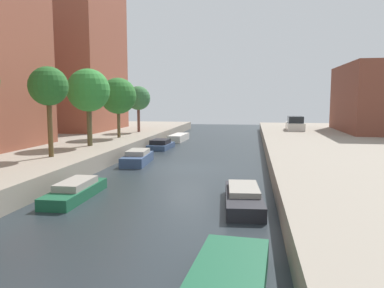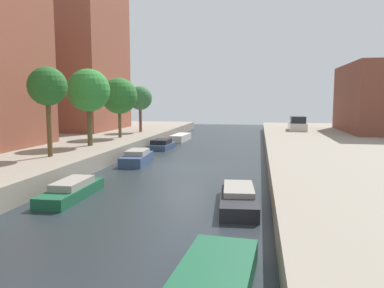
{
  "view_description": "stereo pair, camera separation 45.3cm",
  "coord_description": "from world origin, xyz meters",
  "views": [
    {
      "loc": [
        4.0,
        -22.92,
        4.28
      ],
      "look_at": [
        -0.43,
        4.57,
        0.99
      ],
      "focal_mm": 35.35,
      "sensor_mm": 36.0,
      "label": 1
    },
    {
      "loc": [
        4.44,
        -22.84,
        4.28
      ],
      "look_at": [
        -0.43,
        4.57,
        0.99
      ],
      "focal_mm": 35.35,
      "sensor_mm": 36.0,
      "label": 2
    }
  ],
  "objects": [
    {
      "name": "ground_plane",
      "position": [
        0.0,
        0.0,
        0.0
      ],
      "size": [
        84.0,
        84.0,
        0.0
      ],
      "primitive_type": "plane",
      "color": "#232B30"
    },
    {
      "name": "apartment_tower_far",
      "position": [
        -16.0,
        16.1,
        10.95
      ],
      "size": [
        10.0,
        10.68,
        19.9
      ],
      "primitive_type": "cube",
      "color": "brown",
      "rests_on": "quay_left"
    },
    {
      "name": "street_tree_2",
      "position": [
        -7.43,
        -2.96,
        4.98
      ],
      "size": [
        2.21,
        2.21,
        5.14
      ],
      "color": "brown",
      "rests_on": "quay_left"
    },
    {
      "name": "street_tree_3",
      "position": [
        -7.43,
        2.31,
        4.89
      ],
      "size": [
        3.01,
        3.01,
        5.43
      ],
      "color": "brown",
      "rests_on": "quay_left"
    },
    {
      "name": "street_tree_4",
      "position": [
        -7.43,
        8.24,
        4.57
      ],
      "size": [
        3.09,
        3.09,
        5.13
      ],
      "color": "brown",
      "rests_on": "quay_left"
    },
    {
      "name": "street_tree_5",
      "position": [
        -7.43,
        14.02,
        4.38
      ],
      "size": [
        2.4,
        2.4,
        4.61
      ],
      "color": "brown",
      "rests_on": "quay_left"
    },
    {
      "name": "parked_car",
      "position": [
        8.5,
        18.85,
        1.62
      ],
      "size": [
        1.8,
        4.29,
        1.5
      ],
      "color": "beige",
      "rests_on": "quay_right"
    },
    {
      "name": "moored_boat_left_1",
      "position": [
        -3.57,
        -7.85,
        0.33
      ],
      "size": [
        1.37,
        4.3,
        0.78
      ],
      "color": "#195638",
      "rests_on": "ground_plane"
    },
    {
      "name": "moored_boat_left_2",
      "position": [
        -3.57,
        1.15,
        0.4
      ],
      "size": [
        1.71,
        3.95,
        0.93
      ],
      "color": "#33476B",
      "rests_on": "ground_plane"
    },
    {
      "name": "moored_boat_left_3",
      "position": [
        -3.86,
        8.85,
        0.35
      ],
      "size": [
        1.78,
        3.63,
        0.84
      ],
      "color": "#33476B",
      "rests_on": "ground_plane"
    },
    {
      "name": "moored_boat_left_4",
      "position": [
        -3.57,
        15.35,
        0.34
      ],
      "size": [
        1.53,
        4.32,
        0.69
      ],
      "color": "beige",
      "rests_on": "ground_plane"
    },
    {
      "name": "moored_boat_right_1",
      "position": [
        3.5,
        -15.22,
        0.29
      ],
      "size": [
        1.96,
        4.58,
        0.59
      ],
      "color": "#195638",
      "rests_on": "ground_plane"
    },
    {
      "name": "moored_boat_right_2",
      "position": [
        3.68,
        -7.85,
        0.33
      ],
      "size": [
        1.75,
        4.59,
        0.75
      ],
      "color": "#232328",
      "rests_on": "ground_plane"
    }
  ]
}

